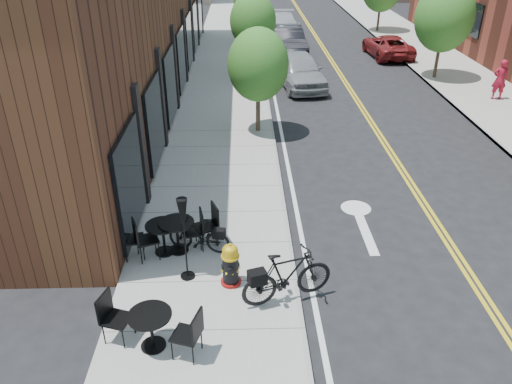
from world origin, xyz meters
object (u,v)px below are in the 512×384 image
object	(u,v)px
bistro_set_a	(151,326)
parked_car_far	(388,46)
pedestrian	(500,79)
parked_car_c	(283,27)
parked_car_a	(300,70)
bistro_set_c	(163,234)
bistro_set_b	(177,232)
parked_car_b	(287,41)
patio_umbrella	(183,222)
fire_hydrant	(230,265)
bicycle_left	(199,234)
bicycle_right	(287,276)

from	to	relation	value
bistro_set_a	parked_car_far	distance (m)	24.91
bistro_set_a	pedestrian	xyz separation A→B (m)	(13.07, 14.35, 0.37)
bistro_set_a	parked_car_c	size ratio (longest dim) A/B	0.35
parked_car_a	bistro_set_c	bearing A→B (deg)	-116.62
bistro_set_b	parked_car_far	xyz separation A→B (m)	(10.18, 19.57, -0.02)
parked_car_b	bistro_set_a	bearing A→B (deg)	-105.87
bistro_set_a	bistro_set_c	size ratio (longest dim) A/B	1.00
parked_car_a	parked_car_c	size ratio (longest dim) A/B	0.86
parked_car_b	parked_car_c	xyz separation A→B (m)	(0.06, 4.39, -0.02)
patio_umbrella	parked_car_b	distance (m)	21.70
parked_car_a	pedestrian	distance (m)	8.90
parked_car_a	bistro_set_a	bearing A→B (deg)	-112.85
parked_car_c	fire_hydrant	bearing A→B (deg)	-96.52
fire_hydrant	bistro_set_c	bearing A→B (deg)	128.16
parked_car_a	parked_car_far	size ratio (longest dim) A/B	1.04
fire_hydrant	parked_car_b	distance (m)	21.78
parked_car_far	bicycle_left	bearing A→B (deg)	60.35
patio_umbrella	bicycle_right	bearing A→B (deg)	-20.41
bistro_set_a	pedestrian	distance (m)	19.41
bistro_set_c	parked_car_a	bearing A→B (deg)	59.19
bistro_set_b	bistro_set_c	world-z (taller)	bistro_set_b
bicycle_left	bistro_set_a	bearing A→B (deg)	2.90
bistro_set_b	pedestrian	xyz separation A→B (m)	(12.92, 11.25, 0.35)
bicycle_left	parked_car_c	bearing A→B (deg)	-173.95
bistro_set_a	parked_car_b	distance (m)	23.81
parked_car_a	parked_car_far	distance (m)	8.22
fire_hydrant	parked_car_b	world-z (taller)	parked_car_b
parked_car_a	pedestrian	xyz separation A→B (m)	(8.54, -2.49, 0.19)
bicycle_left	parked_car_b	xyz separation A→B (m)	(3.80, 20.31, 0.24)
parked_car_a	parked_car_far	xyz separation A→B (m)	(5.80, 5.83, -0.17)
bicycle_right	bistro_set_b	distance (m)	3.08
fire_hydrant	bistro_set_c	size ratio (longest dim) A/B	0.54
parked_car_a	bicycle_left	bearing A→B (deg)	-113.50
bistro_set_b	bistro_set_c	distance (m)	0.33
patio_umbrella	parked_car_far	xyz separation A→B (m)	(9.87, 20.60, -0.93)
fire_hydrant	bicycle_right	bearing A→B (deg)	-40.30
parked_car_c	bistro_set_c	bearing A→B (deg)	-100.50
bicycle_right	patio_umbrella	bearing A→B (deg)	51.20
bicycle_right	parked_car_b	bearing A→B (deg)	-23.13
parked_car_c	pedestrian	xyz separation A→B (m)	(8.54, -13.43, 0.20)
parked_car_b	parked_car_a	bearing A→B (deg)	-94.52
fire_hydrant	parked_car_c	distance (m)	26.14
bicycle_left	parked_car_far	size ratio (longest dim) A/B	0.34
parked_car_c	parked_car_far	xyz separation A→B (m)	(5.80, -5.11, -0.17)
bistro_set_b	patio_umbrella	xyz separation A→B (m)	(0.31, -1.03, 0.91)
bistro_set_c	parked_car_far	xyz separation A→B (m)	(10.50, 19.64, -0.00)
bistro_set_b	parked_car_b	distance (m)	20.75
bicycle_right	bistro_set_b	size ratio (longest dim) A/B	1.01
parked_car_c	parked_car_far	distance (m)	7.73
bicycle_left	bistro_set_a	xyz separation A→B (m)	(-0.66, -3.07, 0.05)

